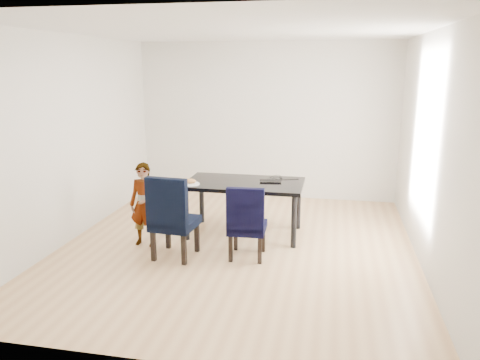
% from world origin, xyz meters
% --- Properties ---
extents(floor, '(4.50, 5.00, 0.01)m').
position_xyz_m(floor, '(0.00, 0.00, -0.01)').
color(floor, tan).
rests_on(floor, ground).
extents(ceiling, '(4.50, 5.00, 0.01)m').
position_xyz_m(ceiling, '(0.00, 0.00, 2.71)').
color(ceiling, white).
rests_on(ceiling, wall_back).
extents(wall_back, '(4.50, 0.01, 2.70)m').
position_xyz_m(wall_back, '(0.00, 2.50, 1.35)').
color(wall_back, silver).
rests_on(wall_back, ground).
extents(wall_front, '(4.50, 0.01, 2.70)m').
position_xyz_m(wall_front, '(0.00, -2.50, 1.35)').
color(wall_front, white).
rests_on(wall_front, ground).
extents(wall_left, '(0.01, 5.00, 2.70)m').
position_xyz_m(wall_left, '(-2.25, 0.00, 1.35)').
color(wall_left, silver).
rests_on(wall_left, ground).
extents(wall_right, '(0.01, 5.00, 2.70)m').
position_xyz_m(wall_right, '(2.25, 0.00, 1.35)').
color(wall_right, white).
rests_on(wall_right, ground).
extents(dining_table, '(1.60, 0.90, 0.75)m').
position_xyz_m(dining_table, '(0.00, 0.50, 0.38)').
color(dining_table, black).
rests_on(dining_table, floor).
extents(chair_left, '(0.54, 0.56, 1.04)m').
position_xyz_m(chair_left, '(-0.68, -0.44, 0.52)').
color(chair_left, black).
rests_on(chair_left, floor).
extents(chair_right, '(0.46, 0.48, 0.92)m').
position_xyz_m(chair_right, '(0.19, -0.28, 0.46)').
color(chair_right, black).
rests_on(chair_right, floor).
extents(child, '(0.41, 0.28, 1.10)m').
position_xyz_m(child, '(-1.19, -0.15, 0.55)').
color(child, orange).
rests_on(child, floor).
extents(plate, '(0.29, 0.29, 0.01)m').
position_xyz_m(plate, '(-0.68, 0.22, 0.76)').
color(plate, white).
rests_on(plate, dining_table).
extents(sandwich, '(0.18, 0.13, 0.07)m').
position_xyz_m(sandwich, '(-0.69, 0.22, 0.80)').
color(sandwich, '#C38645').
rests_on(sandwich, plate).
extents(laptop, '(0.31, 0.22, 0.02)m').
position_xyz_m(laptop, '(0.34, 0.61, 0.76)').
color(laptop, black).
rests_on(laptop, dining_table).
extents(cable_tangle, '(0.16, 0.16, 0.01)m').
position_xyz_m(cable_tangle, '(0.43, 0.73, 0.75)').
color(cable_tangle, black).
rests_on(cable_tangle, dining_table).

